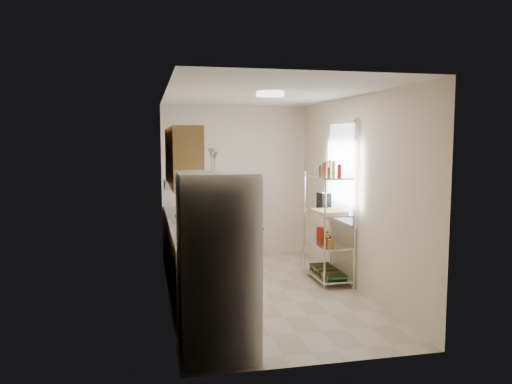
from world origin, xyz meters
TOP-DOWN VIEW (x-y plane):
  - room at (0.00, 0.00)m, footprint 2.52×4.42m
  - counter_run at (-0.92, 0.44)m, footprint 0.63×3.51m
  - upper_cabinets at (-1.05, 0.10)m, footprint 0.33×2.20m
  - range_hood at (-1.00, 0.90)m, footprint 0.50×0.60m
  - window at (1.23, 0.35)m, footprint 0.06×1.00m
  - bakers_rack at (1.00, 0.30)m, footprint 0.45×0.90m
  - ceiling_dome at (0.00, -0.30)m, footprint 0.34×0.34m
  - refrigerator at (-0.87, -1.76)m, footprint 0.71×0.71m
  - wine_glass_a at (-0.87, -1.64)m, footprint 0.07×0.07m
  - wine_glass_b at (-0.91, -1.70)m, footprint 0.08×0.08m
  - rice_cooker at (-0.89, 0.48)m, footprint 0.29×0.29m
  - frying_pan_large at (-0.98, 0.88)m, footprint 0.34×0.34m
  - frying_pan_small at (-0.86, 1.06)m, footprint 0.25×0.25m
  - cutting_board at (0.96, 0.20)m, footprint 0.42×0.52m
  - espresso_machine at (1.04, 0.59)m, footprint 0.16×0.23m
  - storage_bag at (1.00, 0.63)m, footprint 0.14×0.17m

SIDE VIEW (x-z plane):
  - counter_run at x=-0.92m, z-range 0.00..0.90m
  - storage_bag at x=1.00m, z-range 0.56..0.73m
  - refrigerator at x=-0.87m, z-range 0.00..1.72m
  - frying_pan_small at x=-0.86m, z-range 0.90..0.94m
  - frying_pan_large at x=-0.98m, z-range 0.90..0.95m
  - rice_cooker at x=-0.89m, z-range 0.90..1.13m
  - cutting_board at x=0.96m, z-range 1.01..1.04m
  - bakers_rack at x=1.00m, z-range 0.24..1.97m
  - espresso_machine at x=1.04m, z-range 1.01..1.26m
  - room at x=0.00m, z-range -0.01..2.61m
  - range_hood at x=-1.00m, z-range 1.33..1.45m
  - window at x=1.23m, z-range 0.82..2.28m
  - upper_cabinets at x=-1.05m, z-range 1.45..2.17m
  - wine_glass_a at x=-0.87m, z-range 1.72..1.91m
  - wine_glass_b at x=-0.91m, z-range 1.72..1.94m
  - ceiling_dome at x=0.00m, z-range 2.54..2.60m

